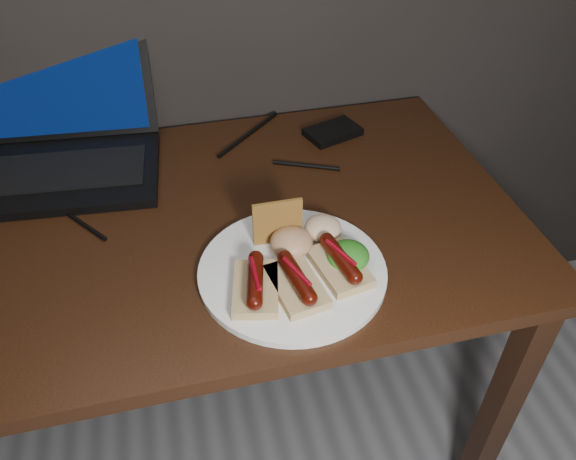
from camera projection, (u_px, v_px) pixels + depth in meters
The scene contains 12 objects.
desk at pixel (149, 264), 1.07m from camera, with size 1.40×0.70×0.75m.
laptop at pixel (67, 139), 1.15m from camera, with size 0.39×0.37×0.25m.
hard_drive at pixel (333, 132), 1.26m from camera, with size 0.12×0.08×0.02m, color black.
desk_cables at pixel (123, 185), 1.11m from camera, with size 0.95×0.37×0.01m.
plate at pixel (292, 271), 0.93m from camera, with size 0.31×0.31×0.01m, color white.
bread_sausage_left at pixel (255, 285), 0.87m from camera, with size 0.09×0.13×0.04m.
bread_sausage_center at pixel (297, 282), 0.87m from camera, with size 0.09×0.12×0.04m.
bread_sausage_right at pixel (340, 263), 0.91m from camera, with size 0.09×0.13×0.04m.
crispbread at pixel (278, 222), 0.95m from camera, with size 0.09×0.01×0.09m, color #AB7B2F.
salad_greens at pixel (348, 256), 0.92m from camera, with size 0.07×0.07×0.04m, color #145511.
salsa_mound at pixel (292, 242), 0.94m from camera, with size 0.07×0.07×0.04m, color maroon.
coleslaw_mound at pixel (323, 228), 0.97m from camera, with size 0.06×0.06×0.04m, color beige.
Camera 1 is at (0.08, 0.57, 1.41)m, focal length 35.00 mm.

